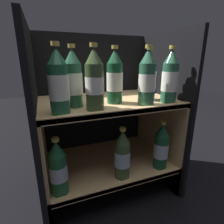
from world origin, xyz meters
TOP-DOWN VIEW (x-y plane):
  - ground_plane at (0.00, 0.00)m, footprint 6.00×6.00m
  - fridge_back_wall at (0.00, 0.43)m, footprint 0.66×0.02m
  - fridge_side_left at (-0.32, 0.21)m, footprint 0.02×0.46m
  - fridge_side_right at (0.32, 0.21)m, footprint 0.02×0.46m
  - shelf_lower at (0.00, 0.20)m, footprint 0.62×0.42m
  - shelf_upper at (0.00, 0.20)m, footprint 0.62×0.42m
  - bottle_upper_front_0 at (-0.23, 0.06)m, footprint 0.07×0.07m
  - bottle_upper_front_1 at (-0.10, 0.06)m, footprint 0.07×0.07m
  - bottle_upper_front_2 at (0.12, 0.06)m, footprint 0.07×0.07m
  - bottle_upper_front_3 at (0.23, 0.06)m, footprint 0.07×0.07m
  - bottle_upper_back_0 at (-0.17, 0.13)m, footprint 0.07×0.07m
  - bottle_upper_back_1 at (0.01, 0.13)m, footprint 0.07×0.07m
  - bottle_upper_back_2 at (0.18, 0.13)m, footprint 0.07×0.07m
  - bottle_lower_front_0 at (-0.26, 0.06)m, footprint 0.07×0.07m
  - bottle_lower_front_1 at (0.01, 0.06)m, footprint 0.07×0.07m
  - bottle_lower_front_2 at (0.22, 0.06)m, footprint 0.07×0.07m

SIDE VIEW (x-z plane):
  - ground_plane at x=0.00m, z-range 0.00..0.00m
  - shelf_lower at x=0.00m, z-range 0.05..0.21m
  - bottle_lower_front_2 at x=0.22m, z-range 0.15..0.39m
  - bottle_lower_front_1 at x=0.01m, z-range 0.15..0.39m
  - bottle_lower_front_0 at x=-0.26m, z-range 0.15..0.39m
  - shelf_upper at x=0.00m, z-range 0.12..0.61m
  - fridge_back_wall at x=0.00m, z-range 0.00..0.81m
  - fridge_side_left at x=-0.32m, z-range 0.00..0.81m
  - fridge_side_right at x=0.32m, z-range 0.00..0.81m
  - bottle_upper_front_0 at x=-0.23m, z-range 0.48..0.72m
  - bottle_upper_front_3 at x=0.23m, z-range 0.48..0.72m
  - bottle_upper_back_2 at x=0.18m, z-range 0.48..0.72m
  - bottle_upper_back_0 at x=-0.17m, z-range 0.48..0.72m
  - bottle_upper_back_1 at x=0.01m, z-range 0.48..0.72m
  - bottle_upper_front_2 at x=0.12m, z-range 0.48..0.72m
  - bottle_upper_front_1 at x=-0.10m, z-range 0.48..0.72m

